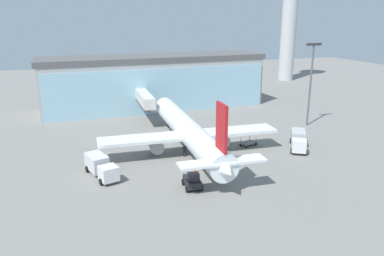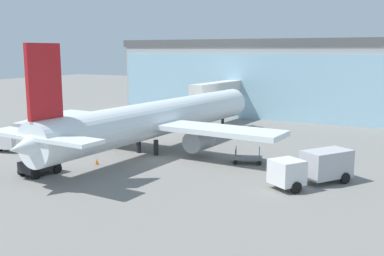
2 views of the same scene
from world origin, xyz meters
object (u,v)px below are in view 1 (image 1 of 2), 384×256
pushback_tug (192,181)px  safety_cone_wingtip (113,164)px  catering_truck (100,166)px  baggage_cart (248,143)px  apron_light_mast (311,77)px  fuel_truck (298,140)px  safety_cone_nose (194,169)px  airplane (188,131)px  jet_bridge (144,99)px  control_tower (290,10)px

pushback_tug → safety_cone_wingtip: size_ratio=6.11×
catering_truck → baggage_cart: (25.04, 4.68, -0.97)m
apron_light_mast → fuel_truck: (-9.89, -11.29, -8.37)m
safety_cone_nose → airplane: bearing=77.1°
fuel_truck → apron_light_mast: bearing=171.2°
airplane → baggage_cart: size_ratio=11.92×
pushback_tug → safety_cone_nose: bearing=-16.2°
jet_bridge → baggage_cart: bearing=-146.2°
airplane → safety_cone_wingtip: 12.92m
control_tower → safety_cone_wingtip: size_ratio=71.68×
jet_bridge → baggage_cart: (13.10, -21.87, -4.15)m
airplane → safety_cone_nose: size_ratio=68.84×
pushback_tug → safety_cone_nose: (2.07, 5.18, -0.70)m
airplane → control_tower: bearing=-40.7°
apron_light_mast → baggage_cart: size_ratio=5.13×
fuel_truck → safety_cone_nose: size_ratio=13.35×
control_tower → pushback_tug: control_tower is taller
baggage_cart → fuel_truck: bearing=-48.0°
control_tower → safety_cone_nose: size_ratio=71.68×
apron_light_mast → catering_truck: apron_light_mast is taller
fuel_truck → safety_cone_wingtip: bearing=-62.4°
jet_bridge → safety_cone_nose: 29.48m
airplane → safety_cone_nose: bearing=170.2°
airplane → pushback_tug: (-3.90, -13.22, -2.45)m
catering_truck → baggage_cart: catering_truck is taller
apron_light_mast → baggage_cart: apron_light_mast is taller
jet_bridge → safety_cone_wingtip: jet_bridge is taller
apron_light_mast → safety_cone_nose: 34.32m
pushback_tug → baggage_cart: bearing=-43.7°
airplane → baggage_cart: (10.53, -0.76, -2.93)m
airplane → safety_cone_nose: airplane is taller
control_tower → catering_truck: size_ratio=5.17×
apron_light_mast → safety_cone_wingtip: (-40.01, -8.76, -9.56)m
apron_light_mast → catering_truck: size_ratio=2.14×
jet_bridge → apron_light_mast: (30.22, -14.45, 5.19)m
airplane → safety_cone_wingtip: bearing=102.7°
pushback_tug → apron_light_mast: bearing=-52.3°
pushback_tug → safety_cone_wingtip: (-8.45, 11.12, -0.70)m
baggage_cart → pushback_tug: bearing=-159.1°
airplane → baggage_cart: bearing=-91.1°
catering_truck → pushback_tug: (10.60, -7.78, -0.49)m
catering_truck → airplane: bearing=95.3°
control_tower → fuel_truck: bearing=-121.1°
catering_truck → fuel_truck: size_ratio=1.04×
jet_bridge → pushback_tug: 34.55m
jet_bridge → airplane: size_ratio=0.38×
control_tower → airplane: (-55.42, -57.82, -19.93)m
baggage_cart → safety_cone_wingtip: (-22.88, -1.34, -0.23)m
fuel_truck → safety_cone_wingtip: 30.25m
control_tower → jet_bridge: bearing=-147.7°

